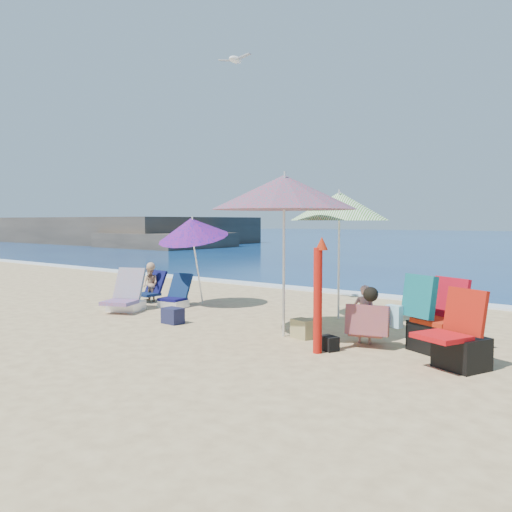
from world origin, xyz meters
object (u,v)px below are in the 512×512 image
Objects in this scene: chair_navy at (175,298)px; camp_chair_right at (432,324)px; umbrella_turquoise at (284,192)px; chair_rainbow at (126,300)px; umbrella_blue at (192,228)px; person_center at (366,316)px; camp_chair_left at (460,345)px; person_left at (151,284)px; furled_umbrella at (319,289)px; umbrella_striped at (340,206)px; seagull at (235,60)px.

camp_chair_right is (5.12, -0.40, 0.19)m from chair_navy.
umbrella_turquoise is 4.04m from chair_rainbow.
umbrella_blue is 2.29× the size of person_center.
person_left is (-6.54, 1.16, 0.10)m from camp_chair_left.
chair_navy is 0.71× the size of camp_chair_left.
furled_umbrella is 1.63× the size of camp_chair_left.
umbrella_striped reaches higher than umbrella_blue.
chair_navy is at bearing 164.05° from umbrella_turquoise.
camp_chair_right is (-0.52, 0.58, 0.09)m from camp_chair_left.
seagull reaches higher than chair_rainbow.
umbrella_striped is at bearing 25.03° from chair_rainbow.
person_center is at bearing -49.55° from umbrella_striped.
umbrella_striped is at bearing 8.21° from seagull.
chair_rainbow is 1.34× the size of seagull.
camp_chair_right is (4.86, -0.62, -1.16)m from umbrella_blue.
camp_chair_left is at bearing -9.86° from chair_navy.
seagull is (-4.52, 1.48, 4.30)m from camp_chair_left.
umbrella_blue reaches higher than camp_chair_right.
umbrella_turquoise reaches higher than person_left.
umbrella_turquoise reaches higher than camp_chair_left.
umbrella_blue is at bearing 40.51° from chair_navy.
person_left is (-4.09, 1.09, -1.68)m from umbrella_turquoise.
seagull is at bearing -171.79° from umbrella_striped.
seagull reaches higher than chair_navy.
chair_navy is 4.57m from seagull.
seagull reaches higher than umbrella_striped.
umbrella_blue is 3.19m from seagull.
camp_chair_left is at bearing -35.07° from umbrella_striped.
seagull is at bearing 160.79° from person_center.
umbrella_turquoise is 2.89× the size of camp_chair_left.
seagull reaches higher than camp_chair_right.
umbrella_striped is 2.41× the size of camp_chair_left.
person_center is 5.28m from person_left.
umbrella_striped is 2.94m from umbrella_blue.
person_center is at bearing 2.89° from chair_rainbow.
seagull is (-2.91, 1.85, 3.77)m from furled_umbrella.
chair_navy is 4.36m from person_center.
seagull is (-3.20, 1.12, 4.18)m from person_center.
camp_chair_right is 1.22× the size of person_center.
person_center is at bearing 14.69° from umbrella_turquoise.
furled_umbrella is 4.29m from chair_navy.
camp_chair_right is (2.00, -1.19, -1.54)m from umbrella_striped.
person_left is at bearing -171.31° from umbrella_striped.
person_left is at bearing 171.39° from person_center.
umbrella_blue is 4.14m from furled_umbrella.
umbrella_blue is 1.87× the size of camp_chair_right.
furled_umbrella is at bearing -32.43° from seagull.
umbrella_turquoise is 3.03m from camp_chair_left.
camp_chair_right is at bearing 4.71° from chair_rainbow.
camp_chair_left is (5.64, -0.98, 0.10)m from chair_navy.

